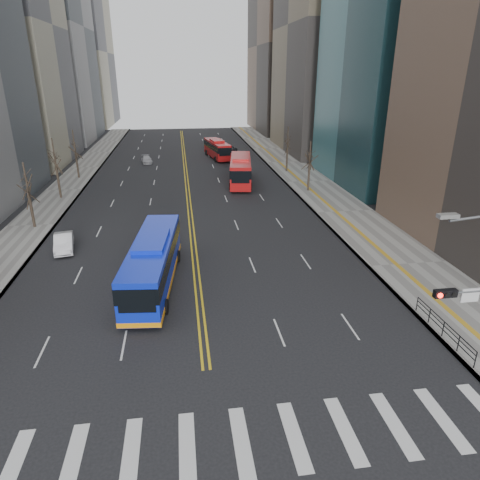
% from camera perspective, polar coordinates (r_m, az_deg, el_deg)
% --- Properties ---
extents(ground, '(220.00, 220.00, 0.00)m').
position_cam_1_polar(ground, '(20.56, -3.42, -25.59)').
color(ground, black).
extents(sidewalk_right, '(7.00, 130.00, 0.15)m').
position_cam_1_polar(sidewalk_right, '(63.54, 9.06, 7.71)').
color(sidewalk_right, slate).
rests_on(sidewalk_right, ground).
extents(sidewalk_left, '(5.00, 130.00, 0.15)m').
position_cam_1_polar(sidewalk_left, '(62.81, -22.36, 6.18)').
color(sidewalk_left, slate).
rests_on(sidewalk_left, ground).
extents(crosswalk, '(26.70, 4.00, 0.01)m').
position_cam_1_polar(crosswalk, '(20.56, -3.42, -25.58)').
color(crosswalk, silver).
rests_on(crosswalk, ground).
extents(centerline, '(0.55, 100.00, 0.01)m').
position_cam_1_polar(centerline, '(70.59, -7.27, 9.13)').
color(centerline, gold).
rests_on(centerline, ground).
extents(office_towers, '(83.00, 134.00, 58.00)m').
position_cam_1_polar(office_towers, '(82.94, -8.28, 27.56)').
color(office_towers, gray).
rests_on(office_towers, ground).
extents(pedestrian_railing, '(0.06, 6.06, 1.02)m').
position_cam_1_polar(pedestrian_railing, '(28.83, 25.51, -10.36)').
color(pedestrian_railing, black).
rests_on(pedestrian_railing, sidewalk_right).
extents(street_trees, '(35.20, 47.20, 7.60)m').
position_cam_1_polar(street_trees, '(49.97, -15.35, 9.09)').
color(street_trees, black).
rests_on(street_trees, ground).
extents(blue_bus, '(4.07, 13.14, 3.74)m').
position_cam_1_polar(blue_bus, '(32.33, -11.51, -2.77)').
color(blue_bus, '#0E27D6').
rests_on(blue_bus, ground).
extents(red_bus_near, '(4.56, 12.50, 3.85)m').
position_cam_1_polar(red_bus_near, '(61.65, 0.09, 9.51)').
color(red_bus_near, '#B01213').
rests_on(red_bus_near, ground).
extents(red_bus_far, '(4.19, 10.89, 3.39)m').
position_cam_1_polar(red_bus_far, '(80.39, -3.08, 12.16)').
color(red_bus_far, '#B01213').
rests_on(red_bus_far, ground).
extents(car_white, '(2.39, 4.67, 1.47)m').
position_cam_1_polar(car_white, '(41.50, -22.44, -0.30)').
color(car_white, white).
rests_on(car_white, ground).
extents(car_dark_mid, '(2.71, 4.47, 1.42)m').
position_cam_1_polar(car_dark_mid, '(63.39, 0.05, 8.53)').
color(car_dark_mid, black).
rests_on(car_dark_mid, ground).
extents(car_silver, '(2.29, 4.31, 1.19)m').
position_cam_1_polar(car_silver, '(77.85, -12.33, 10.42)').
color(car_silver, '#A3A2A7').
rests_on(car_silver, ground).
extents(car_dark_far, '(3.14, 4.59, 1.17)m').
position_cam_1_polar(car_dark_far, '(88.08, -1.37, 12.15)').
color(car_dark_far, black).
rests_on(car_dark_far, ground).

